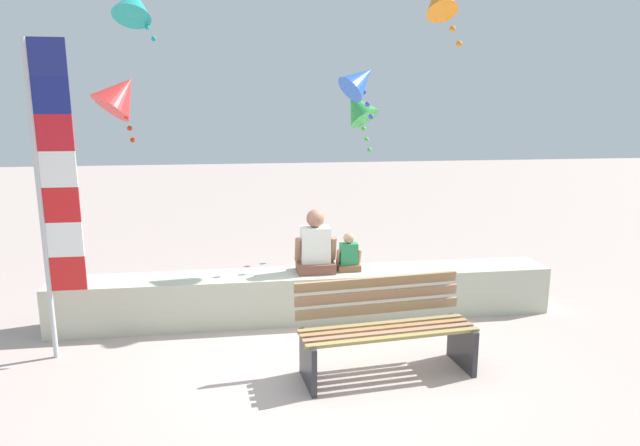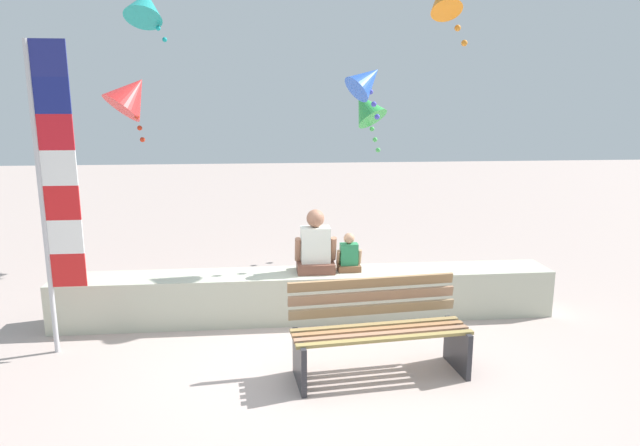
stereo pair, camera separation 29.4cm
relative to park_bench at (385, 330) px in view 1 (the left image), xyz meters
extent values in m
plane|color=#B5A198|center=(-0.56, 0.31, -0.42)|extent=(40.00, 40.00, 0.00)
cube|color=beige|center=(-0.56, 1.48, -0.13)|extent=(5.93, 0.58, 0.57)
cube|color=#998449|center=(0.02, -0.25, 0.03)|extent=(1.67, 0.23, 0.03)
cube|color=#9F7356|center=(0.01, -0.14, 0.03)|extent=(1.67, 0.23, 0.03)
cube|color=#A27248|center=(0.00, -0.03, 0.03)|extent=(1.67, 0.23, 0.03)
cube|color=#9B804D|center=(-0.01, 0.08, 0.03)|extent=(1.67, 0.23, 0.03)
cube|color=#987D5B|center=(-0.02, 0.19, 0.15)|extent=(1.67, 0.21, 0.10)
cube|color=#9E755A|center=(-0.02, 0.21, 0.28)|extent=(1.67, 0.21, 0.10)
cube|color=#96734E|center=(-0.02, 0.23, 0.41)|extent=(1.67, 0.21, 0.10)
cube|color=#2D2D33|center=(-0.77, -0.16, -0.19)|extent=(0.10, 0.53, 0.45)
cube|color=#2D2D33|center=(0.78, -0.01, -0.19)|extent=(0.10, 0.53, 0.45)
cube|color=brown|center=(-0.47, 1.51, 0.21)|extent=(0.45, 0.36, 0.12)
cube|color=white|center=(-0.47, 1.51, 0.49)|extent=(0.34, 0.22, 0.42)
cylinder|color=#A06B53|center=(-0.68, 1.49, 0.44)|extent=(0.07, 0.17, 0.31)
cylinder|color=#A06B53|center=(-0.25, 1.49, 0.44)|extent=(0.07, 0.17, 0.31)
sphere|color=#A06B53|center=(-0.47, 1.51, 0.80)|extent=(0.21, 0.21, 0.21)
cube|color=brown|center=(-0.06, 1.51, 0.19)|extent=(0.27, 0.22, 0.07)
cube|color=#2D8955|center=(-0.06, 1.51, 0.36)|extent=(0.21, 0.14, 0.26)
cylinder|color=tan|center=(-0.19, 1.49, 0.33)|extent=(0.04, 0.10, 0.19)
cylinder|color=tan|center=(0.07, 1.49, 0.33)|extent=(0.04, 0.10, 0.19)
sphere|color=tan|center=(-0.06, 1.51, 0.55)|extent=(0.13, 0.13, 0.13)
cylinder|color=#B7B7BC|center=(-3.25, 0.77, 1.15)|extent=(0.05, 0.05, 3.14)
cube|color=red|center=(-3.06, 0.77, 0.47)|extent=(0.34, 0.02, 0.35)
cube|color=white|center=(-3.06, 0.77, 0.81)|extent=(0.34, 0.02, 0.35)
cube|color=red|center=(-3.06, 0.77, 1.16)|extent=(0.34, 0.02, 0.35)
cube|color=white|center=(-3.06, 0.77, 1.51)|extent=(0.34, 0.02, 0.35)
cube|color=red|center=(-3.06, 0.77, 1.85)|extent=(0.34, 0.02, 0.35)
cube|color=navy|center=(-3.06, 0.77, 2.20)|extent=(0.34, 0.02, 0.35)
cube|color=navy|center=(-3.06, 0.77, 2.55)|extent=(0.34, 0.02, 0.35)
cone|color=green|center=(0.59, 4.14, 2.09)|extent=(0.87, 0.87, 0.70)
sphere|color=#49B957|center=(0.66, 4.21, 1.91)|extent=(0.08, 0.08, 0.08)
sphere|color=#49B957|center=(0.73, 4.28, 1.73)|extent=(0.08, 0.08, 0.08)
sphere|color=#49B957|center=(0.80, 4.36, 1.55)|extent=(0.08, 0.08, 0.08)
sphere|color=#49B957|center=(0.87, 4.43, 1.37)|extent=(0.08, 0.08, 0.08)
cone|color=red|center=(-3.18, 4.59, 2.30)|extent=(1.14, 1.06, 0.90)
sphere|color=red|center=(-3.13, 4.50, 2.12)|extent=(0.08, 0.08, 0.08)
sphere|color=red|center=(-3.08, 4.42, 1.94)|extent=(0.08, 0.08, 0.08)
sphere|color=red|center=(-3.03, 4.33, 1.76)|extent=(0.08, 0.08, 0.08)
sphere|color=red|center=(-2.98, 4.25, 1.58)|extent=(0.08, 0.08, 0.08)
cone|color=teal|center=(-2.96, 4.97, 3.72)|extent=(0.76, 0.89, 0.75)
sphere|color=teal|center=(-2.86, 4.96, 3.54)|extent=(0.08, 0.08, 0.08)
sphere|color=teal|center=(-2.76, 4.94, 3.36)|extent=(0.08, 0.08, 0.08)
sphere|color=teal|center=(-2.66, 4.92, 3.18)|extent=(0.08, 0.08, 0.08)
cone|color=blue|center=(0.49, 3.50, 2.49)|extent=(0.79, 0.67, 0.66)
sphere|color=#474DC9|center=(0.52, 3.40, 2.31)|extent=(0.08, 0.08, 0.08)
sphere|color=#474DC9|center=(0.56, 3.31, 2.13)|extent=(0.08, 0.08, 0.08)
sphere|color=#474DC9|center=(0.59, 3.22, 1.95)|extent=(0.08, 0.08, 0.08)
sphere|color=orange|center=(1.31, 2.26, 3.25)|extent=(0.08, 0.08, 0.08)
sphere|color=orange|center=(1.41, 2.26, 3.07)|extent=(0.08, 0.08, 0.08)
sphere|color=orange|center=(1.51, 2.27, 2.89)|extent=(0.08, 0.08, 0.08)
camera|label=1|loc=(-1.33, -4.82, 2.10)|focal=31.04mm
camera|label=2|loc=(-1.04, -4.86, 2.10)|focal=31.04mm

